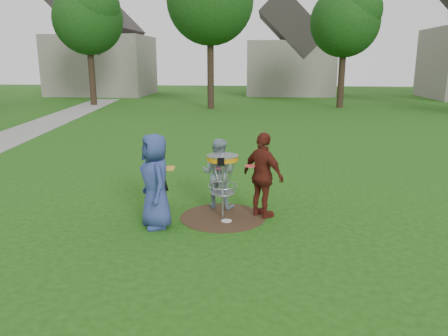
# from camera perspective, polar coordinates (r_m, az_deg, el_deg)

# --- Properties ---
(ground) EXTENTS (100.00, 100.00, 0.00)m
(ground) POSITION_cam_1_polar(r_m,az_deg,el_deg) (9.30, -0.18, -6.44)
(ground) COLOR #19470F
(ground) RESTS_ON ground
(dirt_patch) EXTENTS (1.80, 1.80, 0.01)m
(dirt_patch) POSITION_cam_1_polar(r_m,az_deg,el_deg) (9.30, -0.18, -6.41)
(dirt_patch) COLOR #47331E
(dirt_patch) RESTS_ON ground
(concrete_path) EXTENTS (7.75, 39.92, 0.02)m
(concrete_path) POSITION_cam_1_polar(r_m,az_deg,el_deg) (20.17, -27.18, 3.14)
(concrete_path) COLOR #9E9E99
(concrete_path) RESTS_ON ground
(player_blue) EXTENTS (0.97, 1.09, 1.88)m
(player_blue) POSITION_cam_1_polar(r_m,az_deg,el_deg) (8.62, -8.95, -1.70)
(player_blue) COLOR navy
(player_blue) RESTS_ON ground
(player_black) EXTENTS (0.70, 0.69, 1.62)m
(player_black) POSITION_cam_1_polar(r_m,az_deg,el_deg) (9.62, -8.54, -0.83)
(player_black) COLOR black
(player_black) RESTS_ON ground
(player_grey) EXTENTS (0.87, 0.74, 1.58)m
(player_grey) POSITION_cam_1_polar(r_m,az_deg,el_deg) (9.72, -0.77, -0.67)
(player_grey) COLOR #7E97A3
(player_grey) RESTS_ON ground
(player_maroon) EXTENTS (1.08, 1.04, 1.81)m
(player_maroon) POSITION_cam_1_polar(r_m,az_deg,el_deg) (9.11, 5.15, -0.97)
(player_maroon) COLOR #5B1E14
(player_maroon) RESTS_ON ground
(disc_on_grass) EXTENTS (0.22, 0.22, 0.02)m
(disc_on_grass) POSITION_cam_1_polar(r_m,az_deg,el_deg) (9.06, 0.33, -6.94)
(disc_on_grass) COLOR silver
(disc_on_grass) RESTS_ON ground
(disc_golf_basket) EXTENTS (0.66, 0.67, 1.38)m
(disc_golf_basket) POSITION_cam_1_polar(r_m,az_deg,el_deg) (9.00, -0.19, -0.34)
(disc_golf_basket) COLOR #9EA0A5
(disc_golf_basket) RESTS_ON ground
(held_discs) EXTENTS (1.95, 1.14, 0.20)m
(held_discs) POSITION_cam_1_polar(r_m,az_deg,el_deg) (9.10, -2.83, 0.04)
(held_discs) COLOR gold
(held_discs) RESTS_ON ground
(tree_row) EXTENTS (51.20, 17.42, 9.90)m
(tree_row) POSITION_cam_1_polar(r_m,az_deg,el_deg) (29.50, 5.02, 19.60)
(tree_row) COLOR #38281C
(tree_row) RESTS_ON ground
(house_row) EXTENTS (44.50, 10.65, 11.62)m
(house_row) POSITION_cam_1_polar(r_m,az_deg,el_deg) (41.94, 11.32, 14.84)
(house_row) COLOR gray
(house_row) RESTS_ON ground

